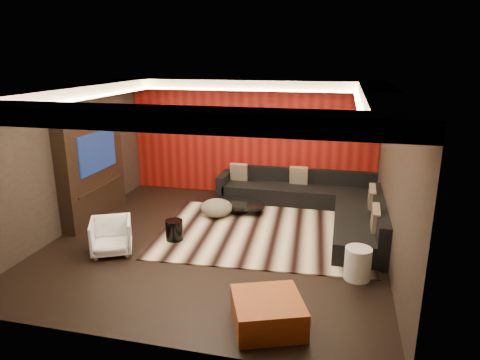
% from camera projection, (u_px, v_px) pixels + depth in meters
% --- Properties ---
extents(floor, '(6.00, 6.00, 0.02)m').
position_uv_depth(floor, '(217.00, 242.00, 7.95)').
color(floor, black).
rests_on(floor, ground).
extents(ceiling, '(6.00, 6.00, 0.02)m').
position_uv_depth(ceiling, '(214.00, 88.00, 7.16)').
color(ceiling, silver).
rests_on(ceiling, ground).
extents(wall_back, '(6.00, 0.02, 2.80)m').
position_uv_depth(wall_back, '(251.00, 138.00, 10.36)').
color(wall_back, black).
rests_on(wall_back, ground).
extents(wall_left, '(0.02, 6.00, 2.80)m').
position_uv_depth(wall_left, '(66.00, 160.00, 8.23)').
color(wall_left, black).
rests_on(wall_left, ground).
extents(wall_right, '(0.02, 6.00, 2.80)m').
position_uv_depth(wall_right, '(395.00, 181.00, 6.88)').
color(wall_right, black).
rests_on(wall_right, ground).
extents(red_feature_wall, '(5.98, 0.05, 2.78)m').
position_uv_depth(red_feature_wall, '(251.00, 138.00, 10.33)').
color(red_feature_wall, '#6B0C0A').
rests_on(red_feature_wall, ground).
extents(soffit_back, '(6.00, 0.60, 0.22)m').
position_uv_depth(soffit_back, '(249.00, 85.00, 9.71)').
color(soffit_back, silver).
rests_on(soffit_back, ground).
extents(soffit_front, '(6.00, 0.60, 0.22)m').
position_uv_depth(soffit_front, '(143.00, 118.00, 4.67)').
color(soffit_front, silver).
rests_on(soffit_front, ground).
extents(soffit_left, '(0.60, 4.80, 0.22)m').
position_uv_depth(soffit_left, '(73.00, 92.00, 7.79)').
color(soffit_left, silver).
rests_on(soffit_left, ground).
extents(soffit_right, '(0.60, 4.80, 0.22)m').
position_uv_depth(soffit_right, '(382.00, 99.00, 6.59)').
color(soffit_right, silver).
rests_on(soffit_right, ground).
extents(cove_back, '(4.80, 0.08, 0.04)m').
position_uv_depth(cove_back, '(245.00, 90.00, 9.42)').
color(cove_back, '#FFD899').
rests_on(cove_back, ground).
extents(cove_front, '(4.80, 0.08, 0.04)m').
position_uv_depth(cove_front, '(157.00, 121.00, 5.01)').
color(cove_front, '#FFD899').
rests_on(cove_front, ground).
extents(cove_left, '(0.08, 4.80, 0.04)m').
position_uv_depth(cove_left, '(90.00, 98.00, 7.74)').
color(cove_left, '#FFD899').
rests_on(cove_left, ground).
extents(cove_right, '(0.08, 4.80, 0.04)m').
position_uv_depth(cove_right, '(359.00, 104.00, 6.69)').
color(cove_right, '#FFD899').
rests_on(cove_right, ground).
extents(tv_surround, '(0.30, 2.00, 2.20)m').
position_uv_depth(tv_surround, '(92.00, 168.00, 8.84)').
color(tv_surround, black).
rests_on(tv_surround, ground).
extents(tv_screen, '(0.04, 1.30, 0.80)m').
position_uv_depth(tv_screen, '(97.00, 152.00, 8.70)').
color(tv_screen, black).
rests_on(tv_screen, ground).
extents(tv_shelf, '(0.04, 1.60, 0.04)m').
position_uv_depth(tv_shelf, '(101.00, 187.00, 8.91)').
color(tv_shelf, black).
rests_on(tv_shelf, ground).
extents(rug, '(4.18, 3.24, 0.02)m').
position_uv_depth(rug, '(264.00, 233.00, 8.32)').
color(rug, beige).
rests_on(rug, floor).
extents(coffee_table, '(1.63, 1.63, 0.22)m').
position_uv_depth(coffee_table, '(237.00, 206.00, 9.44)').
color(coffee_table, black).
rests_on(coffee_table, rug).
extents(drum_stool, '(0.43, 0.43, 0.38)m').
position_uv_depth(drum_stool, '(174.00, 230.00, 7.95)').
color(drum_stool, black).
rests_on(drum_stool, rug).
extents(striped_pouf, '(0.68, 0.68, 0.37)m').
position_uv_depth(striped_pouf, '(217.00, 208.00, 9.11)').
color(striped_pouf, '#BCAF92').
rests_on(striped_pouf, rug).
extents(white_side_table, '(0.51, 0.51, 0.51)m').
position_uv_depth(white_side_table, '(358.00, 264.00, 6.59)').
color(white_side_table, silver).
rests_on(white_side_table, floor).
extents(orange_ottoman, '(1.12, 1.12, 0.38)m').
position_uv_depth(orange_ottoman, '(268.00, 312.00, 5.45)').
color(orange_ottoman, '#8F4012').
rests_on(orange_ottoman, floor).
extents(armchair, '(0.91, 0.91, 0.63)m').
position_uv_depth(armchair, '(111.00, 236.00, 7.43)').
color(armchair, silver).
rests_on(armchair, floor).
extents(sectional_sofa, '(3.65, 3.50, 0.75)m').
position_uv_depth(sectional_sofa, '(318.00, 203.00, 9.23)').
color(sectional_sofa, black).
rests_on(sectional_sofa, floor).
extents(throw_pillows, '(3.29, 2.82, 0.50)m').
position_uv_depth(throw_pillows, '(314.00, 188.00, 9.06)').
color(throw_pillows, beige).
rests_on(throw_pillows, sectional_sofa).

